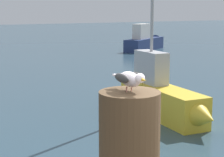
{
  "coord_description": "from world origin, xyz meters",
  "views": [
    {
      "loc": [
        -2.35,
        -2.5,
        2.73
      ],
      "look_at": [
        -1.01,
        -0.0,
        2.22
      ],
      "focal_mm": 64.45,
      "sensor_mm": 36.0,
      "label": 1
    }
  ],
  "objects": [
    {
      "name": "boat_navy",
      "position": [
        11.83,
        19.21,
        0.53
      ],
      "size": [
        4.39,
        3.25,
        1.71
      ],
      "color": "navy",
      "rests_on": "ground_plane"
    },
    {
      "name": "boat_yellow",
      "position": [
        3.38,
        5.45,
        0.54
      ],
      "size": [
        0.91,
        3.63,
        4.69
      ],
      "color": "yellow",
      "rests_on": "ground_plane"
    },
    {
      "name": "seagull",
      "position": [
        -1.01,
        -0.26,
        2.26
      ],
      "size": [
        0.15,
        0.39,
        0.14
      ],
      "color": "#C67060",
      "rests_on": "mooring_post"
    }
  ]
}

